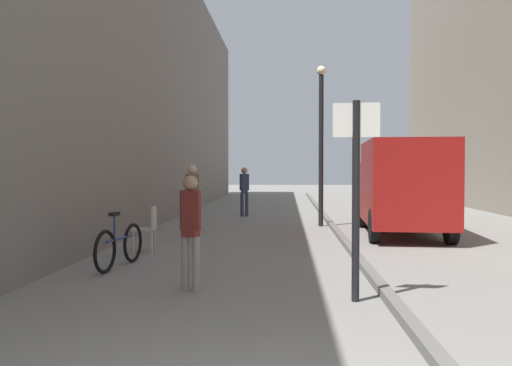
{
  "coord_description": "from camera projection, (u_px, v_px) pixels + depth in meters",
  "views": [
    {
      "loc": [
        0.25,
        -2.61,
        1.73
      ],
      "look_at": [
        -0.63,
        12.52,
        1.3
      ],
      "focal_mm": 36.84,
      "sensor_mm": 36.0,
      "label": 1
    }
  ],
  "objects": [
    {
      "name": "bicycle_leaning",
      "position": [
        120.0,
        246.0,
        9.11
      ],
      "size": [
        0.32,
        1.76,
        0.98
      ],
      "rotation": [
        0.0,
        0.0,
        -0.15
      ],
      "color": "black",
      "rests_on": "ground_plane"
    },
    {
      "name": "cafe_chair_near_window",
      "position": [
        149.0,
        225.0,
        10.83
      ],
      "size": [
        0.47,
        0.47,
        0.94
      ],
      "rotation": [
        0.0,
        0.0,
        1.65
      ],
      "color": "#B7B2A8",
      "rests_on": "ground_plane"
    },
    {
      "name": "building_facade_left",
      "position": [
        85.0,
        62.0,
        14.82
      ],
      "size": [
        3.69,
        40.0,
        9.47
      ],
      "primitive_type": "cube",
      "color": "slate",
      "rests_on": "ground_plane"
    },
    {
      "name": "pedestrian_main_foreground",
      "position": [
        192.0,
        195.0,
        13.43
      ],
      "size": [
        0.34,
        0.27,
        1.82
      ],
      "rotation": [
        0.0,
        0.0,
        0.37
      ],
      "color": "black",
      "rests_on": "ground_plane"
    },
    {
      "name": "pedestrian_mid_block",
      "position": [
        191.0,
        224.0,
        7.4
      ],
      "size": [
        0.32,
        0.23,
        1.63
      ],
      "rotation": [
        0.0,
        0.0,
        -0.26
      ],
      "color": "gray",
      "rests_on": "ground_plane"
    },
    {
      "name": "lamp_post",
      "position": [
        321.0,
        135.0,
        15.56
      ],
      "size": [
        0.28,
        0.28,
        4.76
      ],
      "color": "black",
      "rests_on": "ground_plane"
    },
    {
      "name": "delivery_van",
      "position": [
        402.0,
        185.0,
        13.55
      ],
      "size": [
        2.2,
        4.91,
        2.4
      ],
      "rotation": [
        0.0,
        0.0,
        -0.06
      ],
      "color": "maroon",
      "rests_on": "ground_plane"
    },
    {
      "name": "pedestrian_far_crossing",
      "position": [
        244.0,
        188.0,
        18.85
      ],
      "size": [
        0.34,
        0.23,
        1.76
      ],
      "rotation": [
        0.0,
        0.0,
        0.2
      ],
      "color": "#2D3851",
      "rests_on": "ground_plane"
    },
    {
      "name": "ground_plane",
      "position": [
        277.0,
        230.0,
        14.64
      ],
      "size": [
        80.0,
        80.0,
        0.0
      ],
      "primitive_type": "plane",
      "color": "gray"
    },
    {
      "name": "street_sign_post",
      "position": [
        356.0,
        182.0,
        6.77
      ],
      "size": [
        0.6,
        0.1,
        2.6
      ],
      "rotation": [
        0.0,
        0.0,
        3.06
      ],
      "color": "black",
      "rests_on": "ground_plane"
    },
    {
      "name": "kerb_strip",
      "position": [
        334.0,
        228.0,
        14.55
      ],
      "size": [
        0.16,
        40.0,
        0.12
      ],
      "primitive_type": "cube",
      "color": "#615F5B",
      "rests_on": "ground_plane"
    }
  ]
}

